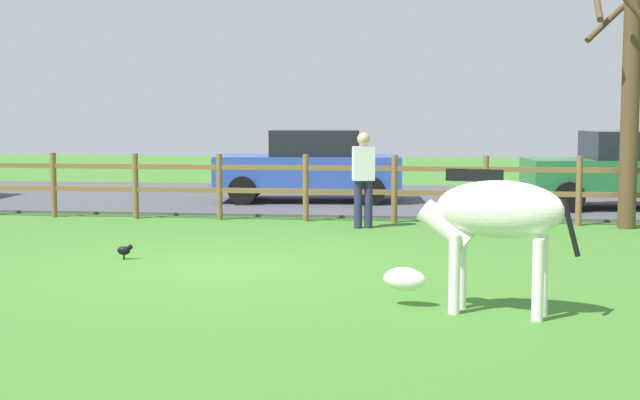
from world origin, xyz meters
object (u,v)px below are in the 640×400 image
(crow_on_grass, at_px, (125,250))
(visitor_near_fence, at_px, (363,175))
(zebra, at_px, (490,220))
(parked_car_blue, at_px, (310,165))
(bare_tree, at_px, (630,88))
(parked_car_green, at_px, (629,169))

(crow_on_grass, relative_size, visitor_near_fence, 0.13)
(visitor_near_fence, bearing_deg, zebra, -74.39)
(zebra, distance_m, parked_car_blue, 11.00)
(crow_on_grass, xyz_separation_m, parked_car_blue, (1.37, 7.84, 0.72))
(bare_tree, relative_size, parked_car_blue, 1.05)
(zebra, bearing_deg, crow_on_grass, 150.43)
(visitor_near_fence, bearing_deg, parked_car_blue, 110.41)
(zebra, relative_size, crow_on_grass, 8.84)
(crow_on_grass, distance_m, parked_car_blue, 7.99)
(zebra, height_order, parked_car_green, parked_car_green)
(bare_tree, height_order, visitor_near_fence, bare_tree)
(parked_car_green, distance_m, visitor_near_fence, 6.17)
(bare_tree, relative_size, parked_car_green, 1.05)
(bare_tree, xyz_separation_m, zebra, (-2.67, -6.96, -1.47))
(parked_car_blue, bearing_deg, crow_on_grass, -99.89)
(zebra, xyz_separation_m, parked_car_green, (3.29, 9.89, -0.08))
(parked_car_green, height_order, visitor_near_fence, visitor_near_fence)
(zebra, distance_m, crow_on_grass, 5.44)
(zebra, xyz_separation_m, parked_car_blue, (-3.31, 10.49, -0.08))
(parked_car_green, relative_size, visitor_near_fence, 2.53)
(bare_tree, distance_m, parked_car_green, 3.38)
(parked_car_green, bearing_deg, zebra, -108.39)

